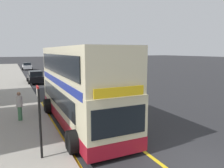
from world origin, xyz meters
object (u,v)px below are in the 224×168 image
at_px(parked_car_black_across, 36,77).
at_px(pedestrian_waiting_near_sign, 19,105).
at_px(double_decker_bus, 79,88).
at_px(bus_stop_sign, 40,117).
at_px(parked_car_white_kerbside, 27,66).

xyz_separation_m(parked_car_black_across, pedestrian_waiting_near_sign, (-2.53, -15.96, 0.26)).
bearing_deg(parked_car_black_across, double_decker_bus, 91.70).
distance_m(bus_stop_sign, parked_car_white_kerbside, 43.28).
distance_m(parked_car_white_kerbside, pedestrian_waiting_near_sign, 38.16).
xyz_separation_m(bus_stop_sign, parked_car_white_kerbside, (2.41, 43.20, -0.95)).
xyz_separation_m(double_decker_bus, pedestrian_waiting_near_sign, (-3.18, 1.54, -1.00)).
height_order(double_decker_bus, parked_car_white_kerbside, double_decker_bus).
height_order(bus_stop_sign, parked_car_black_across, bus_stop_sign).
xyz_separation_m(double_decker_bus, bus_stop_sign, (-2.64, -3.62, -0.31)).
xyz_separation_m(parked_car_white_kerbside, pedestrian_waiting_near_sign, (-2.96, -38.04, 0.26)).
relative_size(parked_car_black_across, parked_car_white_kerbside, 1.00).
height_order(parked_car_black_across, parked_car_white_kerbside, same).
distance_m(bus_stop_sign, parked_car_black_across, 21.24).
bearing_deg(pedestrian_waiting_near_sign, parked_car_white_kerbside, 85.55).
bearing_deg(parked_car_white_kerbside, pedestrian_waiting_near_sign, -92.31).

